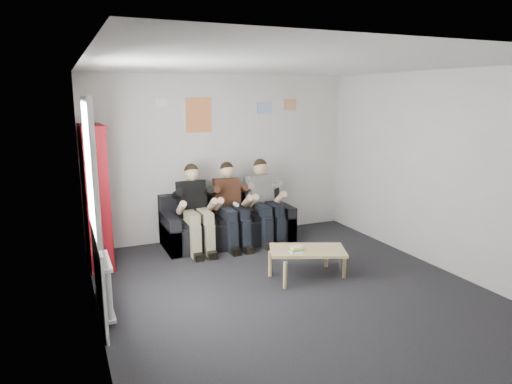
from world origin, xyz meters
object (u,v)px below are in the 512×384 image
at_px(sofa, 227,225).
at_px(person_right, 265,202).
at_px(person_middle, 231,206).
at_px(person_left, 196,209).
at_px(coffee_table, 307,252).
at_px(bookshelf, 97,196).

height_order(sofa, person_right, person_right).
bearing_deg(person_middle, person_left, -173.00).
distance_m(sofa, coffee_table, 1.88).
height_order(person_middle, person_right, person_right).
bearing_deg(person_right, sofa, 152.59).
distance_m(coffee_table, person_right, 1.66).
height_order(person_left, person_right, person_right).
bearing_deg(coffee_table, person_right, 85.69).
height_order(coffee_table, person_middle, person_middle).
bearing_deg(person_middle, person_right, 6.96).
relative_size(person_left, person_right, 0.99).
relative_size(sofa, person_middle, 1.57).
distance_m(bookshelf, coffee_table, 3.01).
xyz_separation_m(sofa, person_right, (0.58, -0.20, 0.37)).
bearing_deg(person_middle, bookshelf, -172.96).
distance_m(coffee_table, person_left, 1.95).
bearing_deg(bookshelf, person_middle, -2.25).
relative_size(coffee_table, person_left, 0.73).
relative_size(bookshelf, person_left, 1.48).
relative_size(coffee_table, person_middle, 0.73).
distance_m(coffee_table, person_middle, 1.71).
bearing_deg(person_left, person_right, -6.05).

